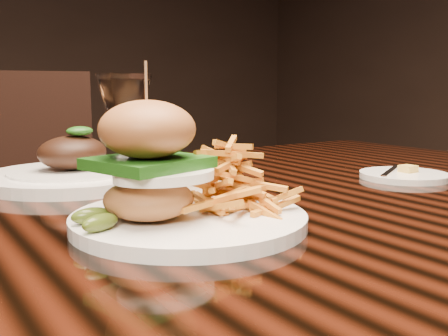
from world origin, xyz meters
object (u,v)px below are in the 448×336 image
burger_plate (188,183)px  dining_table (176,252)px  wine_glass (125,115)px  far_dish (73,172)px  chair_far (18,218)px

burger_plate → dining_table: bearing=63.7°
dining_table → wine_glass: wine_glass is taller
dining_table → far_dish: far_dish is taller
burger_plate → far_dish: burger_plate is taller
burger_plate → wine_glass: (-0.05, 0.05, 0.07)m
dining_table → far_dish: (-0.08, 0.20, 0.09)m
burger_plate → chair_far: chair_far is taller
dining_table → chair_far: size_ratio=1.68×
dining_table → burger_plate: size_ratio=6.13×
far_dish → chair_far: (0.05, 0.69, -0.23)m
wine_glass → far_dish: (0.03, 0.28, -0.10)m
burger_plate → far_dish: bearing=90.0°
dining_table → wine_glass: bearing=-141.1°
burger_plate → wine_glass: burger_plate is taller
far_dish → chair_far: size_ratio=0.30×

